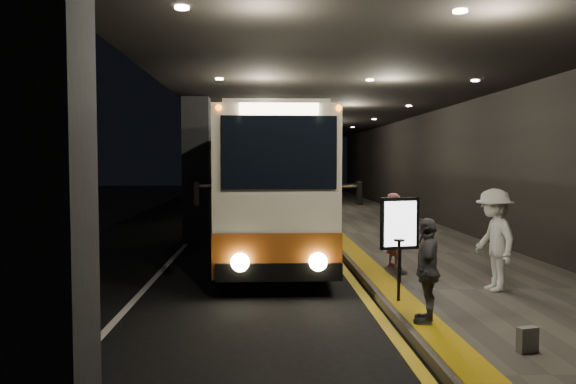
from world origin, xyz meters
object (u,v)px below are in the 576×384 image
object	(u,v)px
bag_polka	(527,340)
passenger_waiting_white	(494,240)
coach_third	(267,172)
passenger_waiting_grey	(427,271)
stanchion_post	(399,271)
coach_second	(272,171)
passenger_boarding	(395,230)
coach_main	(273,190)
info_sign	(400,225)

from	to	relation	value
bag_polka	passenger_waiting_white	bearing A→B (deg)	73.94
coach_third	passenger_waiting_grey	world-z (taller)	coach_third
stanchion_post	passenger_waiting_grey	bearing A→B (deg)	-85.12
coach_second	passenger_boarding	distance (m)	20.69
coach_main	stanchion_post	size ratio (longest dim) A/B	11.04
passenger_boarding	passenger_waiting_white	size ratio (longest dim) A/B	0.89
passenger_boarding	coach_main	bearing A→B (deg)	21.68
coach_third	bag_polka	xyz separation A→B (m)	(2.92, -37.12, -1.38)
passenger_boarding	passenger_waiting_white	distance (m)	2.61
coach_main	passenger_waiting_grey	distance (m)	7.86
coach_main	info_sign	bearing A→B (deg)	-63.63
passenger_boarding	bag_polka	size ratio (longest dim) A/B	5.26
passenger_boarding	stanchion_post	distance (m)	3.07
coach_second	bag_polka	size ratio (longest dim) A/B	40.75
coach_main	info_sign	world-z (taller)	coach_main
passenger_waiting_white	bag_polka	size ratio (longest dim) A/B	5.90
passenger_waiting_grey	stanchion_post	bearing A→B (deg)	-155.37
passenger_waiting_white	coach_third	bearing A→B (deg)	-177.60
coach_main	coach_second	size ratio (longest dim) A/B	0.89
passenger_waiting_white	info_sign	distance (m)	1.72
coach_main	bag_polka	xyz separation A→B (m)	(2.93, -8.83, -1.38)
bag_polka	stanchion_post	world-z (taller)	stanchion_post
coach_main	info_sign	size ratio (longest dim) A/B	6.91
passenger_waiting_grey	coach_second	bearing A→B (deg)	-155.99
passenger_boarding	passenger_waiting_white	world-z (taller)	passenger_waiting_white
info_sign	stanchion_post	distance (m)	1.64
coach_third	passenger_waiting_grey	distance (m)	35.89
coach_third	stanchion_post	distance (m)	34.64
coach_second	passenger_waiting_grey	bearing A→B (deg)	-83.51
coach_second	info_sign	size ratio (longest dim) A/B	7.76
coach_third	passenger_boarding	bearing A→B (deg)	-84.64
coach_second	passenger_waiting_white	world-z (taller)	coach_second
bag_polka	coach_second	bearing A→B (deg)	95.91
coach_third	stanchion_post	xyz separation A→B (m)	(1.96, -34.57, -1.02)
coach_third	info_sign	bearing A→B (deg)	-85.29
coach_third	bag_polka	world-z (taller)	coach_third
passenger_boarding	info_sign	world-z (taller)	passenger_boarding
info_sign	stanchion_post	bearing A→B (deg)	-115.96
passenger_waiting_white	passenger_boarding	bearing A→B (deg)	-155.09
coach_main	passenger_waiting_white	size ratio (longest dim) A/B	6.15
coach_third	passenger_waiting_grey	size ratio (longest dim) A/B	7.36
coach_third	bag_polka	size ratio (longest dim) A/B	35.92
passenger_boarding	info_sign	distance (m)	1.55
passenger_waiting_grey	passenger_waiting_white	bearing A→B (deg)	157.17
passenger_waiting_white	info_sign	bearing A→B (deg)	-121.39
coach_main	passenger_boarding	bearing A→B (deg)	-51.43
coach_main	passenger_boarding	world-z (taller)	coach_main
coach_main	stanchion_post	xyz separation A→B (m)	(1.97, -6.29, -1.02)
coach_main	bag_polka	bearing A→B (deg)	-71.27
info_sign	stanchion_post	world-z (taller)	info_sign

